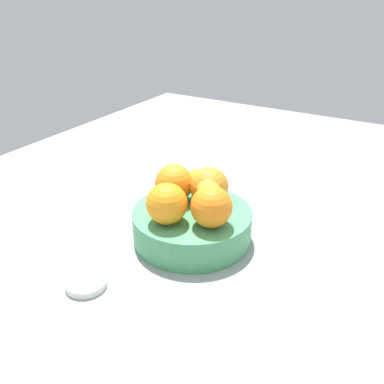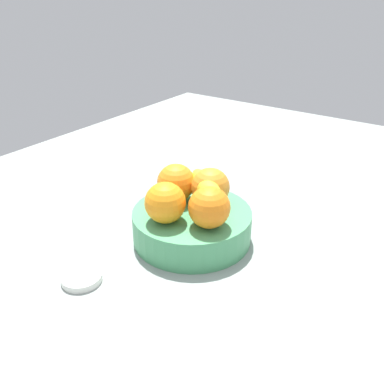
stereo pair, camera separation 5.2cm
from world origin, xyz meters
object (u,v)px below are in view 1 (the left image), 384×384
at_px(orange_back_left, 174,183).
at_px(jar_lid, 86,283).
at_px(orange_center, 209,187).
at_px(banana_bunch, 208,194).
at_px(orange_front_left, 167,204).
at_px(orange_front_right, 211,207).
at_px(fruit_bowl, 192,225).

height_order(orange_back_left, jar_lid, orange_back_left).
height_order(orange_center, jar_lid, orange_center).
height_order(banana_bunch, jar_lid, banana_bunch).
relative_size(orange_center, jar_lid, 1.10).
distance_m(orange_front_left, orange_front_right, 0.08).
bearing_deg(fruit_bowl, orange_center, 163.47).
bearing_deg(orange_front_left, orange_center, 162.15).
height_order(orange_front_left, banana_bunch, orange_front_left).
height_order(fruit_bowl, banana_bunch, banana_bunch).
distance_m(fruit_bowl, jar_lid, 0.22).
distance_m(orange_front_right, orange_center, 0.08).
bearing_deg(banana_bunch, orange_back_left, -87.19).
xyz_separation_m(orange_front_right, jar_lid, (0.18, -0.13, -0.09)).
bearing_deg(fruit_bowl, orange_front_right, 64.99).
bearing_deg(orange_back_left, jar_lid, -5.97).
relative_size(orange_front_right, banana_bunch, 0.45).
relative_size(fruit_bowl, jar_lid, 3.33).
height_order(orange_front_right, orange_back_left, same).
relative_size(orange_front_left, orange_front_right, 1.00).
height_order(orange_front_left, orange_center, same).
relative_size(fruit_bowl, orange_center, 3.04).
bearing_deg(orange_back_left, orange_front_left, 23.80).
distance_m(orange_center, jar_lid, 0.28).
relative_size(orange_front_right, orange_center, 1.00).
distance_m(orange_center, banana_bunch, 0.02).
height_order(orange_back_left, banana_bunch, orange_back_left).
height_order(fruit_bowl, orange_back_left, orange_back_left).
height_order(orange_front_left, orange_back_left, same).
bearing_deg(orange_front_right, orange_back_left, -113.36).
bearing_deg(jar_lid, orange_front_left, 159.58).
relative_size(orange_center, banana_bunch, 0.45).
distance_m(fruit_bowl, orange_front_left, 0.09).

